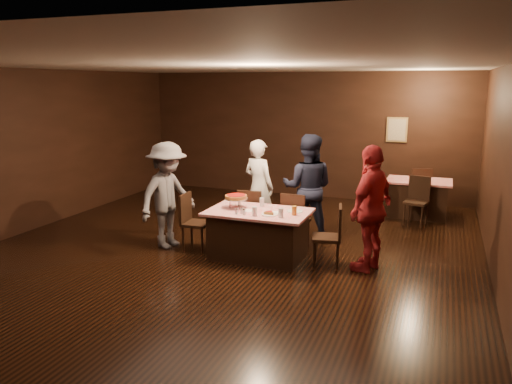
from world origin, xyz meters
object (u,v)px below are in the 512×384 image
(chair_end_right, at_px, (327,236))
(diner_red_shirt, at_px, (371,209))
(chair_far_right, at_px, (296,219))
(diner_white_jacket, at_px, (259,187))
(back_table, at_px, (418,198))
(chair_back_near, at_px, (416,201))
(glass_front_right, at_px, (281,213))
(chair_back_far, at_px, (420,188))
(diner_navy_hoodie, at_px, (308,188))
(chair_end_left, at_px, (196,222))
(main_table, at_px, (258,234))
(pizza_stand, at_px, (236,197))
(diner_grey_knit, at_px, (168,195))
(glass_amber, at_px, (294,211))
(glass_back, at_px, (262,202))
(plate_empty, at_px, (295,211))
(glass_front_left, at_px, (254,211))
(chair_far_left, at_px, (252,215))

(chair_end_right, height_order, diner_red_shirt, diner_red_shirt)
(chair_far_right, xyz_separation_m, diner_white_jacket, (-0.88, 0.55, 0.40))
(chair_end_right, bearing_deg, back_table, 150.94)
(chair_back_near, relative_size, glass_front_right, 6.79)
(chair_back_far, bearing_deg, diner_navy_hoodie, 48.17)
(chair_end_right, bearing_deg, chair_end_left, -101.58)
(diner_white_jacket, bearing_deg, main_table, 130.26)
(diner_white_jacket, bearing_deg, diner_navy_hoodie, -165.16)
(chair_end_left, distance_m, pizza_stand, 0.85)
(diner_grey_knit, height_order, glass_front_right, diner_grey_knit)
(main_table, bearing_deg, diner_red_shirt, 3.16)
(diner_white_jacket, height_order, diner_red_shirt, diner_red_shirt)
(main_table, distance_m, chair_end_right, 1.10)
(chair_back_far, bearing_deg, chair_end_right, 63.81)
(main_table, distance_m, diner_grey_knit, 1.70)
(glass_amber, distance_m, glass_back, 0.74)
(diner_grey_knit, bearing_deg, glass_back, -62.87)
(main_table, bearing_deg, pizza_stand, 172.87)
(diner_grey_knit, relative_size, glass_back, 12.77)
(diner_white_jacket, distance_m, plate_empty, 1.55)
(glass_front_left, bearing_deg, chair_far_right, 71.57)
(diner_grey_knit, xyz_separation_m, plate_empty, (2.17, 0.16, -0.12))
(chair_end_left, distance_m, plate_empty, 1.68)
(chair_end_right, xyz_separation_m, diner_navy_hoodie, (-0.63, 1.21, 0.47))
(chair_far_left, relative_size, chair_end_left, 1.00)
(chair_far_right, bearing_deg, chair_end_right, 134.91)
(main_table, bearing_deg, diner_white_jacket, 110.24)
(chair_far_left, distance_m, diner_navy_hoodie, 1.09)
(chair_end_left, bearing_deg, pizza_stand, -89.35)
(chair_end_right, bearing_deg, chair_back_far, 153.34)
(pizza_stand, bearing_deg, main_table, -7.13)
(chair_back_near, height_order, diner_grey_knit, diner_grey_knit)
(glass_back, bearing_deg, chair_far_left, 127.87)
(main_table, bearing_deg, glass_back, 99.46)
(diner_white_jacket, relative_size, glass_amber, 12.44)
(diner_navy_hoodie, distance_m, diner_red_shirt, 1.68)
(main_table, distance_m, glass_amber, 0.75)
(diner_red_shirt, bearing_deg, back_table, -169.22)
(diner_white_jacket, distance_m, diner_grey_knit, 1.74)
(diner_grey_knit, relative_size, diner_red_shirt, 0.95)
(back_table, height_order, plate_empty, plate_empty)
(diner_red_shirt, bearing_deg, chair_far_right, -97.35)
(chair_far_right, relative_size, diner_white_jacket, 0.55)
(chair_back_near, distance_m, glass_back, 3.44)
(chair_far_right, xyz_separation_m, chair_back_near, (1.82, 2.11, 0.00))
(chair_far_left, height_order, chair_back_far, same)
(glass_front_right, bearing_deg, plate_empty, 75.96)
(diner_white_jacket, distance_m, glass_front_left, 1.69)
(pizza_stand, distance_m, glass_amber, 1.01)
(chair_far_left, distance_m, chair_back_far, 4.30)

